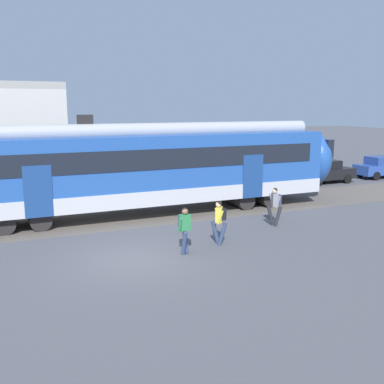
{
  "coord_description": "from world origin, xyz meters",
  "views": [
    {
      "loc": [
        -3.99,
        -14.0,
        5.1
      ],
      "look_at": [
        3.31,
        2.7,
        1.6
      ],
      "focal_mm": 42.0,
      "sensor_mm": 36.0,
      "label": 1
    }
  ],
  "objects": [
    {
      "name": "pedestrian_yellow",
      "position": [
        3.42,
        0.4,
        0.99
      ],
      "size": [
        0.55,
        0.67,
        1.67
      ],
      "color": "navy",
      "rests_on": "ground"
    },
    {
      "name": "parked_car_black",
      "position": [
        16.11,
        9.74,
        0.78
      ],
      "size": [
        4.05,
        1.86,
        1.54
      ],
      "color": "black",
      "rests_on": "ground"
    },
    {
      "name": "pedestrian_green",
      "position": [
        1.8,
        -0.09,
        0.99
      ],
      "size": [
        0.53,
        0.65,
        1.67
      ],
      "color": "navy",
      "rests_on": "ground"
    },
    {
      "name": "ground_plane",
      "position": [
        0.0,
        0.0,
        0.0
      ],
      "size": [
        160.0,
        160.0,
        0.0
      ],
      "primitive_type": "plane",
      "color": "#515156"
    },
    {
      "name": "pedestrian_grey",
      "position": [
        6.83,
        1.84,
        0.99
      ],
      "size": [
        0.59,
        0.63,
        1.67
      ],
      "color": "#28282D",
      "rests_on": "ground"
    },
    {
      "name": "parked_car_blue",
      "position": [
        21.4,
        9.9,
        0.78
      ],
      "size": [
        4.06,
        1.88,
        1.54
      ],
      "color": "#284799",
      "rests_on": "ground"
    }
  ]
}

